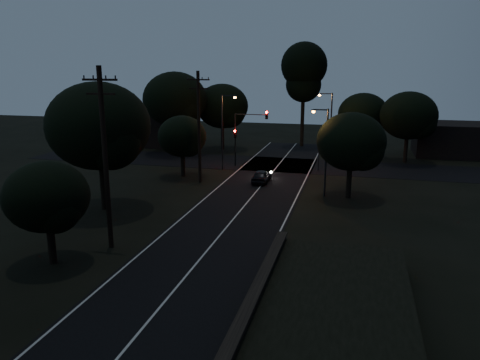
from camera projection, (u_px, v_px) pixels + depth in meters
The scene contains 21 objects.
road_surface at pixel (259, 188), 42.86m from camera, with size 60.00×70.00×0.03m.
utility_pole_mid at pixel (105, 156), 27.75m from camera, with size 2.20×0.30×11.00m.
utility_pole_far at pixel (199, 126), 43.81m from camera, with size 2.20×0.30×10.50m.
tree_left_b at pixel (48, 199), 25.73m from camera, with size 4.67×4.67×5.94m.
tree_left_c at pixel (101, 129), 35.04m from camera, with size 7.80×7.80×9.86m.
tree_left_d at pixel (183, 138), 46.52m from camera, with size 4.85×4.85×6.15m.
tree_far_nw at pixel (224, 107), 61.25m from camera, with size 6.83×6.83×8.65m.
tree_far_w at pixel (177, 101), 58.39m from camera, with size 8.03×8.03×10.24m.
tree_far_ne at pixel (365, 115), 57.12m from camera, with size 6.11×6.11×7.73m.
tree_far_e at pixel (411, 117), 53.03m from camera, with size 6.41×6.41×8.13m.
tree_right_a at pixel (354, 143), 38.62m from camera, with size 5.71×5.71×7.26m.
tall_pine at pixel (304, 72), 62.67m from camera, with size 6.18×6.18×14.05m.
building_left at pixel (153, 128), 66.76m from camera, with size 10.00×8.00×4.40m, color black.
building_right at pixel (453, 139), 58.21m from camera, with size 9.00×7.00×4.00m, color black.
signal_left at pixel (235, 141), 51.63m from camera, with size 0.28×0.35×4.10m.
signal_right at pixel (319, 144), 49.44m from camera, with size 0.28×0.35×4.10m.
signal_mast at pixel (250, 128), 50.87m from camera, with size 3.70×0.35×6.25m.
streetlight_a at pixel (224, 127), 49.50m from camera, with size 1.66×0.26×8.00m.
streetlight_b at pixel (329, 123), 52.61m from camera, with size 1.66×0.26×8.00m.
streetlight_c at pixel (324, 146), 39.38m from camera, with size 1.46×0.26×7.50m.
car at pixel (262, 176), 44.96m from camera, with size 1.46×3.64×1.24m, color black.
Camera 1 is at (8.48, -9.47, 11.03)m, focal length 35.00 mm.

